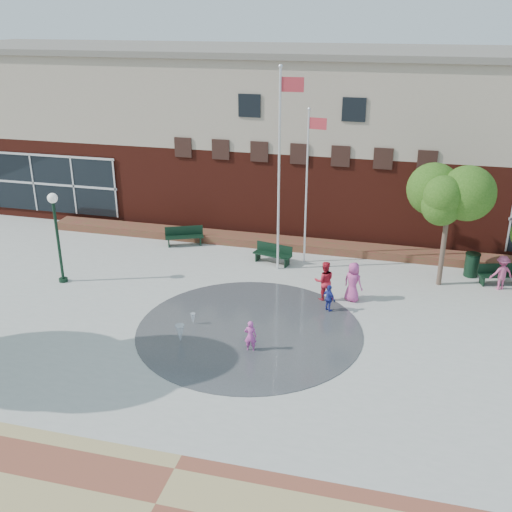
% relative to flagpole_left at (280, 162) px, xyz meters
% --- Properties ---
extents(ground, '(120.00, 120.00, 0.00)m').
position_rel_flagpole_left_xyz_m(ground, '(0.17, -8.85, -5.03)').
color(ground, '#666056').
rests_on(ground, ground).
extents(plaza_concrete, '(46.00, 18.00, 0.01)m').
position_rel_flagpole_left_xyz_m(plaza_concrete, '(0.17, -4.85, -5.03)').
color(plaza_concrete, '#A8A8A0').
rests_on(plaza_concrete, ground).
extents(splash_pad, '(8.40, 8.40, 0.01)m').
position_rel_flagpole_left_xyz_m(splash_pad, '(0.17, -5.85, -5.03)').
color(splash_pad, '#383A3D').
rests_on(splash_pad, ground).
extents(library_building, '(44.40, 10.40, 9.20)m').
position_rel_flagpole_left_xyz_m(library_building, '(0.17, 8.63, -0.39)').
color(library_building, '#541A11').
rests_on(library_building, ground).
extents(flower_bed, '(26.00, 1.20, 0.40)m').
position_rel_flagpole_left_xyz_m(flower_bed, '(0.17, 2.75, -5.03)').
color(flower_bed, maroon).
rests_on(flower_bed, ground).
extents(flagpole_left, '(1.06, 0.17, 9.03)m').
position_rel_flagpole_left_xyz_m(flagpole_left, '(0.00, 0.00, 0.00)').
color(flagpole_left, silver).
rests_on(flagpole_left, ground).
extents(flagpole_right, '(0.88, 0.21, 7.19)m').
position_rel_flagpole_left_xyz_m(flagpole_right, '(1.03, 1.12, -1.01)').
color(flagpole_right, silver).
rests_on(flagpole_right, ground).
extents(lamp_left, '(0.43, 0.43, 4.04)m').
position_rel_flagpole_left_xyz_m(lamp_left, '(-8.85, -3.71, -2.52)').
color(lamp_left, black).
rests_on(lamp_left, ground).
extents(bench_left, '(1.96, 1.26, 0.96)m').
position_rel_flagpole_left_xyz_m(bench_left, '(-5.26, 1.74, -4.72)').
color(bench_left, black).
rests_on(bench_left, ground).
extents(bench_mid, '(1.90, 0.93, 0.92)m').
position_rel_flagpole_left_xyz_m(bench_mid, '(-0.42, 0.58, -4.73)').
color(bench_mid, black).
rests_on(bench_mid, ground).
extents(bench_right, '(1.87, 1.01, 0.91)m').
position_rel_flagpole_left_xyz_m(bench_right, '(9.61, 0.74, -4.74)').
color(bench_right, black).
rests_on(bench_right, ground).
extents(trash_can, '(0.66, 0.66, 1.09)m').
position_rel_flagpole_left_xyz_m(trash_can, '(8.50, 1.36, -4.48)').
color(trash_can, black).
rests_on(trash_can, ground).
extents(tree_mid, '(3.02, 3.02, 5.09)m').
position_rel_flagpole_left_xyz_m(tree_mid, '(7.10, 0.07, -1.32)').
color(tree_mid, '#49362C').
rests_on(tree_mid, ground).
extents(water_jet_a, '(0.34, 0.34, 0.66)m').
position_rel_flagpole_left_xyz_m(water_jet_a, '(-2.00, -7.32, -5.03)').
color(water_jet_a, white).
rests_on(water_jet_a, ground).
extents(water_jet_b, '(0.20, 0.20, 0.45)m').
position_rel_flagpole_left_xyz_m(water_jet_b, '(-2.00, -5.98, -5.03)').
color(water_jet_b, white).
rests_on(water_jet_b, ground).
extents(child_splash, '(0.45, 0.32, 1.18)m').
position_rel_flagpole_left_xyz_m(child_splash, '(0.58, -7.24, -4.44)').
color(child_splash, '#D04AAC').
rests_on(child_splash, ground).
extents(adult_red, '(0.98, 0.86, 1.69)m').
position_rel_flagpole_left_xyz_m(adult_red, '(2.47, -2.62, -4.18)').
color(adult_red, red).
rests_on(adult_red, ground).
extents(adult_pink, '(0.97, 0.85, 1.67)m').
position_rel_flagpole_left_xyz_m(adult_pink, '(3.61, -2.41, -4.19)').
color(adult_pink, '#C2458F').
rests_on(adult_pink, ground).
extents(child_blue, '(0.69, 0.64, 1.14)m').
position_rel_flagpole_left_xyz_m(child_blue, '(2.81, -3.61, -4.46)').
color(child_blue, '#2B369F').
rests_on(child_blue, ground).
extents(person_bench, '(1.13, 0.91, 1.53)m').
position_rel_flagpole_left_xyz_m(person_bench, '(9.60, 0.25, -4.27)').
color(person_bench, '#C04B7C').
rests_on(person_bench, ground).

